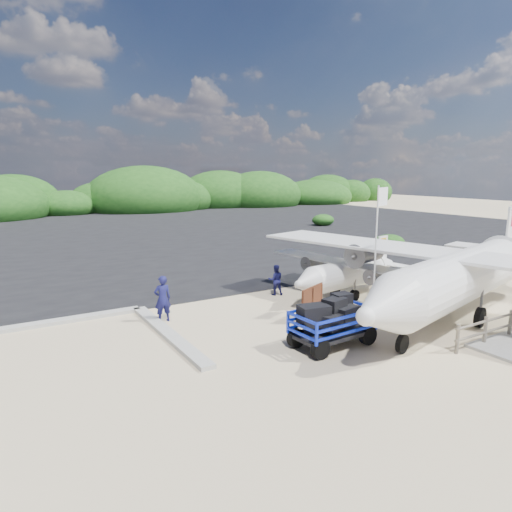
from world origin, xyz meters
The scene contains 11 objects.
ground centered at (0.00, 0.00, 0.00)m, with size 160.00×160.00×0.00m, color beige.
asphalt_apron centered at (0.00, 30.00, 0.00)m, with size 90.00×50.00×0.04m, color #B2B2B2, non-canonical shape.
lagoon centered at (-9.00, 1.50, 0.00)m, with size 9.00×7.00×0.40m, color #B2B2B2, non-canonical shape.
vegetation_band centered at (0.00, 55.00, 0.00)m, with size 124.00×8.00×4.40m, color #B2B2B2, non-canonical shape.
fence centered at (6.00, -5.00, 0.00)m, with size 6.40×2.00×1.10m, color #B2B2B2, non-canonical shape.
baggage_cart centered at (-0.04, -2.36, 0.00)m, with size 3.07×1.75×1.53m, color #0E27D3, non-canonical shape.
flagpole centered at (3.05, -1.18, 0.00)m, with size 1.07×0.45×5.35m, color white, non-canonical shape.
signboard centered at (1.12, 0.23, 0.00)m, with size 1.70×0.16×1.40m, color #5B2D1A, non-canonical shape.
crew_a centered at (-4.09, 3.08, 0.93)m, with size 0.68×0.45×1.87m, color #14144B.
crew_b centered at (1.91, 4.08, 0.74)m, with size 0.72×0.56×1.48m, color #14144B.
aircraft_large centered at (14.74, 21.86, 0.00)m, with size 18.01×18.01×5.40m, color #B2B2B2, non-canonical shape.
Camera 1 is at (-9.90, -13.66, 5.90)m, focal length 32.00 mm.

